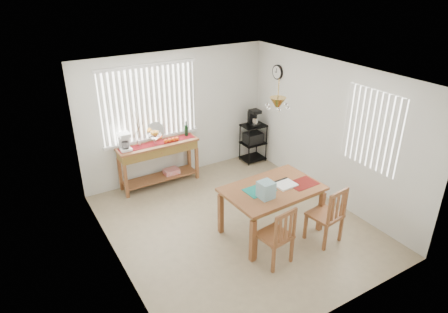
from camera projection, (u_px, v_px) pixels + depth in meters
ground at (236, 225)px, 6.88m from camera, size 4.00×4.50×0.01m
room_shell at (237, 133)px, 6.16m from camera, size 4.20×4.70×2.70m
sideboard at (159, 153)px, 7.88m from camera, size 1.61×0.45×0.90m
sideboard_items at (145, 139)px, 7.62m from camera, size 1.53×0.38×0.69m
wire_cart at (253, 139)px, 8.94m from camera, size 0.51×0.41×0.86m
cart_items at (254, 118)px, 8.73m from camera, size 0.20×0.24×0.36m
dining_table at (272, 193)px, 6.40m from camera, size 1.59×1.06×0.83m
table_items at (271, 188)px, 6.14m from camera, size 1.21×0.54×0.27m
chair_left at (276, 236)px, 5.81m from camera, size 0.50×0.50×0.96m
chair_right at (327, 215)px, 6.26m from camera, size 0.52×0.52×1.00m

